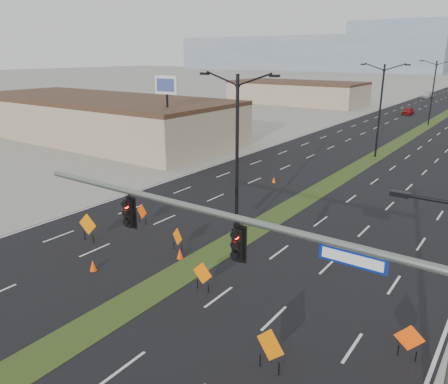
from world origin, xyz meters
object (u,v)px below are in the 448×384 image
Objects in this scene: construction_sign_0 at (142,212)px; construction_sign_4 at (270,346)px; streetlight_2 at (433,91)px; streetlight_0 at (237,155)px; streetlight_1 at (380,108)px; construction_sign_1 at (88,225)px; construction_sign_3 at (203,274)px; cone_1 at (180,254)px; car_left at (408,111)px; construction_sign_2 at (177,238)px; cone_3 at (274,180)px; signal_mast at (290,272)px; construction_sign_5 at (409,339)px; cone_2 at (362,253)px; cone_0 at (93,265)px; car_far at (427,95)px; pole_sign_west at (167,92)px.

construction_sign_4 is (14.22, -7.65, 0.22)m from construction_sign_0.
construction_sign_4 is (7.46, -65.00, -4.36)m from streetlight_2.
streetlight_0 is 28.00m from streetlight_1.
streetlight_0 is 10.05m from construction_sign_1.
construction_sign_1 is 1.03× the size of construction_sign_4.
cone_1 is at bearing 149.83° from construction_sign_3.
construction_sign_2 reaches higher than car_left.
cone_1 is at bearing -79.39° from cone_3.
construction_sign_2 is at bearing 147.44° from construction_sign_3.
construction_sign_4 is (9.46, -5.81, 0.23)m from construction_sign_2.
signal_mast is 1.63× the size of streetlight_0.
construction_sign_5 is at bearing -25.36° from streetlight_0.
construction_sign_3 is 2.44× the size of cone_1.
streetlight_1 is at bearing 90.00° from streetlight_0.
cone_2 is at bearing -79.00° from car_left.
construction_sign_0 reaches higher than cone_0.
cone_1 is (6.12, 1.43, -0.77)m from construction_sign_1.
streetlight_2 is 6.53× the size of construction_sign_3.
signal_mast is at bearing -11.85° from construction_sign_2.
signal_mast is at bearing -49.46° from streetlight_0.
car_far is at bearing 96.02° from car_left.
streetlight_1 is 23.13m from pole_sign_west.
cone_3 is (-0.24, 20.17, -0.03)m from cone_0.
construction_sign_5 is 12.68m from cone_1.
pole_sign_west is (-26.36, 23.79, 6.10)m from construction_sign_4.
car_left is 54.40m from pole_sign_west.
streetlight_0 is 16.02× the size of cone_0.
streetlight_0 is 9.04m from cone_2.
construction_sign_0 is (-15.32, 8.65, -3.96)m from signal_mast.
cone_3 is at bearing 90.69° from cone_0.
construction_sign_5 is (9.38, 0.54, -0.04)m from construction_sign_3.
streetlight_2 reaches higher than cone_2.
streetlight_1 is 18.03× the size of cone_2.
cone_2 is (-1.43, 12.15, -4.51)m from signal_mast.
car_far is at bearing 113.95° from construction_sign_4.
construction_sign_4 is at bearing -88.28° from cone_2.
streetlight_0 is 8.29m from construction_sign_0.
cone_3 is (-4.28, 12.48, -5.13)m from streetlight_0.
signal_mast is 13.17m from construction_sign_2.
streetlight_1 is 31.59m from construction_sign_2.
cone_3 is (-2.28, 15.67, -0.54)m from construction_sign_2.
construction_sign_0 is 2.27× the size of cone_1.
pole_sign_west reaches higher than cone_1.
car_left is 71.27m from cone_1.
streetlight_0 is at bearing 78.89° from construction_sign_2.
construction_sign_1 is at bearing -152.51° from cone_2.
pole_sign_west is (-20.91, 20.73, 6.25)m from construction_sign_3.
construction_sign_5 is 2.64× the size of cone_2.
signal_mast is 78.62m from car_left.
cone_2 is 0.97× the size of cone_3.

